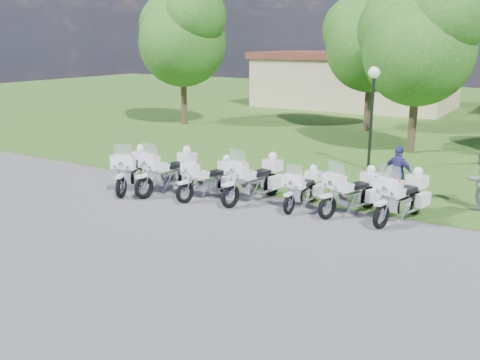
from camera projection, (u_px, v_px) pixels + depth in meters
The scene contains 16 objects.
ground at pixel (213, 221), 15.09m from camera, with size 100.00×100.00×0.00m, color #545559.
grass_lawn at pixel (431, 113), 37.34m from camera, with size 100.00×48.00×0.01m, color #325A1C.
motorcycle_0 at pixel (133, 169), 18.13m from camera, with size 1.42×2.44×1.72m.
motorcycle_1 at pixel (169, 170), 17.82m from camera, with size 1.13×2.64×1.78m.
motorcycle_2 at pixel (209, 177), 17.20m from camera, with size 1.19×2.30×1.59m.
motorcycle_3 at pixel (255, 178), 16.83m from camera, with size 1.24×2.60×1.77m.
motorcycle_4 at pixel (303, 187), 16.24m from camera, with size 0.73×2.16×1.45m.
motorcycle_5 at pixel (353, 190), 15.63m from camera, with size 1.39×2.29×1.63m.
motorcycle_6 at pixel (402, 195), 14.99m from camera, with size 1.24×2.52×1.72m.
lamp_post at pixel (373, 92), 20.30m from camera, with size 0.44×0.44×3.99m.
tree_0 at pixel (182, 34), 31.34m from camera, with size 6.01×5.13×8.01m.
tree_1 at pixel (371, 38), 28.96m from camera, with size 5.75×4.91×7.67m.
tree_2 at pixel (419, 40), 23.08m from camera, with size 5.64×4.81×7.51m.
building_west at pixel (355, 79), 40.68m from camera, with size 14.56×8.32×4.10m.
bystander_b at pixel (480, 180), 15.91m from camera, with size 0.89×0.69×1.83m, color slate.
bystander_c at pixel (398, 174), 16.81m from camera, with size 1.03×0.43×1.75m, color navy.
Camera 1 is at (8.15, -11.78, 4.93)m, focal length 40.00 mm.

